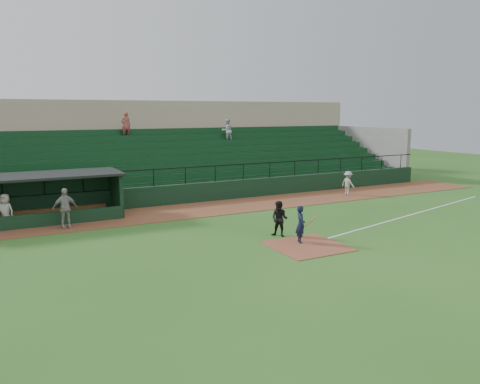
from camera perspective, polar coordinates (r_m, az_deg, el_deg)
name	(u,v)px	position (r m, az deg, el deg)	size (l,w,h in m)	color
ground	(294,241)	(20.93, 6.45, -5.82)	(90.00, 90.00, 0.00)	#2C5C1D
warning_track	(216,208)	(27.71, -2.90, -1.90)	(40.00, 4.00, 0.03)	brown
home_plate_dirt	(307,246)	(20.15, 8.06, -6.43)	(3.00, 3.00, 0.03)	brown
foul_line	(405,216)	(26.96, 19.19, -2.79)	(18.00, 0.09, 0.01)	white
stadium_structure	(167,157)	(35.16, -8.80, 4.23)	(38.00, 13.08, 6.40)	black
dugout	(30,195)	(26.57, -23.86, -0.34)	(8.90, 3.20, 2.42)	black
batter_at_plate	(301,224)	(20.41, 7.29, -3.88)	(1.07, 0.71, 1.63)	black
umpire	(279,219)	(21.36, 4.76, -3.24)	(0.79, 0.61, 1.62)	black
runner	(348,183)	(32.56, 12.83, 1.05)	(1.03, 0.59, 1.59)	#A5A09A
dugout_player_a	(65,208)	(24.17, -20.27, -1.83)	(1.14, 0.47, 1.94)	#9D9893
dugout_player_b	(6,211)	(25.13, -26.31, -2.10)	(0.83, 0.54, 1.70)	#ABA6A0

